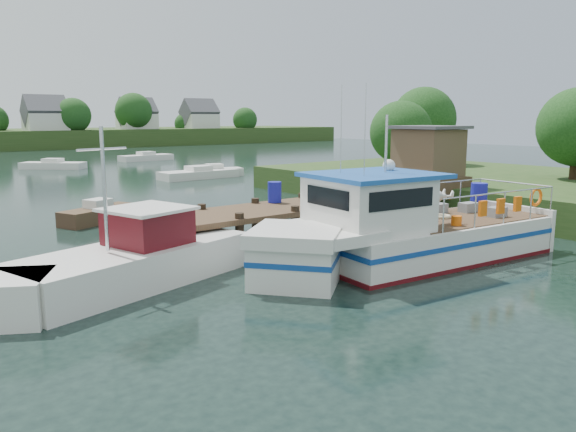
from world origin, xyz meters
TOP-DOWN VIEW (x-y plane):
  - ground_plane at (0.00, 0.00)m, footprint 160.00×160.00m
  - near_shore at (16.88, -0.73)m, footprint 16.00×30.00m
  - dock at (6.51, 0.01)m, footprint 16.60×3.00m
  - lobster_boat at (0.77, -5.39)m, footprint 12.23×4.59m
  - work_boat at (-7.57, -2.09)m, footprint 8.80×4.57m
  - moored_rowboat at (-4.43, 8.49)m, footprint 4.01×2.68m
  - moored_far at (13.74, 43.26)m, footprint 6.28×2.66m
  - moored_b at (10.82, 23.36)m, footprint 4.96×2.74m
  - moored_c at (8.92, 22.64)m, footprint 6.53×2.37m
  - moored_d at (2.23, 38.93)m, footprint 5.71×5.48m

SIDE VIEW (x-z plane):
  - ground_plane at x=0.00m, z-range 0.00..0.00m
  - moored_d at x=2.23m, z-range -0.13..0.88m
  - moored_c at x=8.92m, z-range -0.13..0.89m
  - moored_far at x=13.74m, z-range -0.13..0.90m
  - moored_b at x=10.82m, z-range -0.13..0.91m
  - moored_rowboat at x=-4.43m, z-range -0.14..0.96m
  - work_boat at x=-7.57m, z-range -1.58..3.05m
  - lobster_boat at x=0.77m, z-range -1.88..4.01m
  - near_shore at x=16.88m, z-range -1.83..5.93m
  - dock at x=6.51m, z-range -0.15..4.63m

